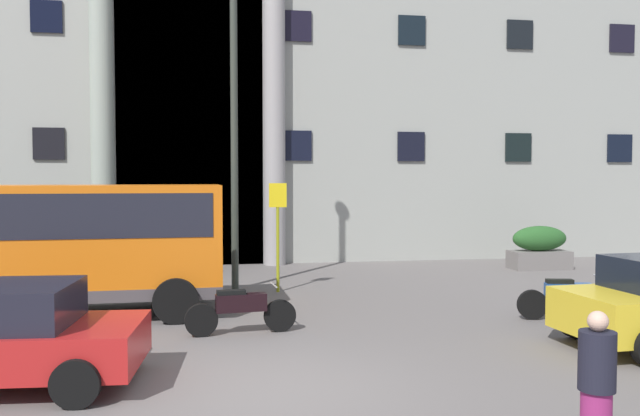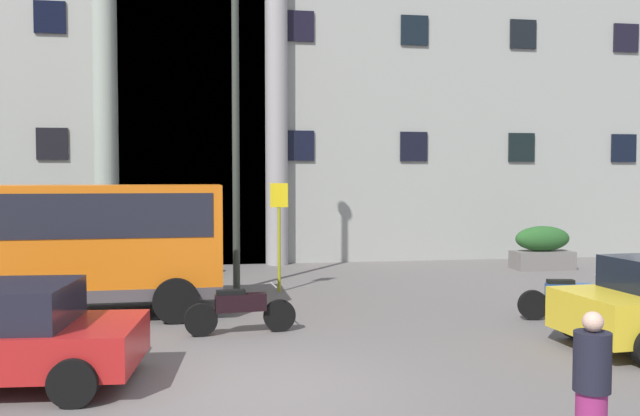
{
  "view_description": "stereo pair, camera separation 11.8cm",
  "coord_description": "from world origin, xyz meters",
  "px_view_note": "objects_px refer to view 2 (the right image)",
  "views": [
    {
      "loc": [
        -0.84,
        -8.59,
        2.86
      ],
      "look_at": [
        1.25,
        4.0,
        2.27
      ],
      "focal_mm": 36.56,
      "sensor_mm": 36.0,
      "label": 1
    },
    {
      "loc": [
        -0.72,
        -8.6,
        2.86
      ],
      "look_at": [
        1.25,
        4.0,
        2.27
      ],
      "focal_mm": 36.56,
      "sensor_mm": 36.0,
      "label": 2
    }
  ],
  "objects_px": {
    "scooter_by_planter": "(567,298)",
    "pedestrian_child_trailing": "(592,390)",
    "bus_stop_sign": "(279,225)",
    "hedge_planter_east": "(56,259)",
    "motorcycle_far_end": "(238,309)",
    "hedge_planter_entrance_left": "(542,248)",
    "lamppost_plaza_centre": "(236,102)",
    "orange_minibus": "(73,238)",
    "hedge_planter_west": "(173,253)"
  },
  "relations": [
    {
      "from": "orange_minibus",
      "to": "hedge_planter_entrance_left",
      "type": "bearing_deg",
      "value": 19.1
    },
    {
      "from": "hedge_planter_west",
      "to": "lamppost_plaza_centre",
      "type": "distance_m",
      "value": 5.16
    },
    {
      "from": "hedge_planter_west",
      "to": "scooter_by_planter",
      "type": "bearing_deg",
      "value": -41.38
    },
    {
      "from": "bus_stop_sign",
      "to": "hedge_planter_west",
      "type": "distance_m",
      "value": 4.32
    },
    {
      "from": "hedge_planter_east",
      "to": "lamppost_plaza_centre",
      "type": "height_order",
      "value": "lamppost_plaza_centre"
    },
    {
      "from": "scooter_by_planter",
      "to": "hedge_planter_west",
      "type": "bearing_deg",
      "value": 150.1
    },
    {
      "from": "bus_stop_sign",
      "to": "hedge_planter_east",
      "type": "relative_size",
      "value": 1.29
    },
    {
      "from": "hedge_planter_west",
      "to": "lamppost_plaza_centre",
      "type": "relative_size",
      "value": 0.23
    },
    {
      "from": "orange_minibus",
      "to": "hedge_planter_entrance_left",
      "type": "distance_m",
      "value": 13.96
    },
    {
      "from": "lamppost_plaza_centre",
      "to": "scooter_by_planter",
      "type": "bearing_deg",
      "value": -35.85
    },
    {
      "from": "hedge_planter_entrance_left",
      "to": "lamppost_plaza_centre",
      "type": "height_order",
      "value": "lamppost_plaza_centre"
    },
    {
      "from": "bus_stop_sign",
      "to": "lamppost_plaza_centre",
      "type": "distance_m",
      "value": 3.32
    },
    {
      "from": "scooter_by_planter",
      "to": "pedestrian_child_trailing",
      "type": "relative_size",
      "value": 1.3
    },
    {
      "from": "bus_stop_sign",
      "to": "scooter_by_planter",
      "type": "distance_m",
      "value": 6.93
    },
    {
      "from": "hedge_planter_east",
      "to": "motorcycle_far_end",
      "type": "xyz_separation_m",
      "value": [
        4.78,
        -6.86,
        -0.17
      ]
    },
    {
      "from": "hedge_planter_east",
      "to": "scooter_by_planter",
      "type": "distance_m",
      "value": 13.18
    },
    {
      "from": "hedge_planter_entrance_left",
      "to": "motorcycle_far_end",
      "type": "height_order",
      "value": "hedge_planter_entrance_left"
    },
    {
      "from": "bus_stop_sign",
      "to": "hedge_planter_east",
      "type": "height_order",
      "value": "bus_stop_sign"
    },
    {
      "from": "hedge_planter_entrance_left",
      "to": "pedestrian_child_trailing",
      "type": "distance_m",
      "value": 14.66
    },
    {
      "from": "motorcycle_far_end",
      "to": "hedge_planter_entrance_left",
      "type": "bearing_deg",
      "value": 30.2
    },
    {
      "from": "hedge_planter_entrance_left",
      "to": "hedge_planter_east",
      "type": "xyz_separation_m",
      "value": [
        -14.47,
        -0.25,
        -0.02
      ]
    },
    {
      "from": "hedge_planter_east",
      "to": "bus_stop_sign",
      "type": "bearing_deg",
      "value": -23.43
    },
    {
      "from": "bus_stop_sign",
      "to": "hedge_planter_west",
      "type": "xyz_separation_m",
      "value": [
        -2.82,
        3.12,
        -1.0
      ]
    },
    {
      "from": "hedge_planter_east",
      "to": "scooter_by_planter",
      "type": "xyz_separation_m",
      "value": [
        11.35,
        -6.71,
        -0.17
      ]
    },
    {
      "from": "hedge_planter_west",
      "to": "hedge_planter_entrance_left",
      "type": "bearing_deg",
      "value": -1.48
    },
    {
      "from": "orange_minibus",
      "to": "hedge_planter_entrance_left",
      "type": "relative_size",
      "value": 3.34
    },
    {
      "from": "pedestrian_child_trailing",
      "to": "orange_minibus",
      "type": "bearing_deg",
      "value": -10.88
    },
    {
      "from": "orange_minibus",
      "to": "bus_stop_sign",
      "type": "xyz_separation_m",
      "value": [
        4.49,
        2.08,
        0.06
      ]
    },
    {
      "from": "orange_minibus",
      "to": "hedge_planter_west",
      "type": "bearing_deg",
      "value": 70.59
    },
    {
      "from": "orange_minibus",
      "to": "hedge_planter_west",
      "type": "height_order",
      "value": "orange_minibus"
    },
    {
      "from": "orange_minibus",
      "to": "pedestrian_child_trailing",
      "type": "distance_m",
      "value": 10.63
    },
    {
      "from": "hedge_planter_west",
      "to": "hedge_planter_east",
      "type": "relative_size",
      "value": 0.89
    },
    {
      "from": "hedge_planter_west",
      "to": "lamppost_plaza_centre",
      "type": "height_order",
      "value": "lamppost_plaza_centre"
    },
    {
      "from": "bus_stop_sign",
      "to": "pedestrian_child_trailing",
      "type": "bearing_deg",
      "value": -78.37
    },
    {
      "from": "orange_minibus",
      "to": "lamppost_plaza_centre",
      "type": "relative_size",
      "value": 0.74
    },
    {
      "from": "orange_minibus",
      "to": "motorcycle_far_end",
      "type": "relative_size",
      "value": 3.02
    },
    {
      "from": "hedge_planter_entrance_left",
      "to": "hedge_planter_east",
      "type": "distance_m",
      "value": 14.47
    },
    {
      "from": "motorcycle_far_end",
      "to": "hedge_planter_east",
      "type": "bearing_deg",
      "value": 118.76
    },
    {
      "from": "scooter_by_planter",
      "to": "pedestrian_child_trailing",
      "type": "distance_m",
      "value": 7.04
    },
    {
      "from": "orange_minibus",
      "to": "lamppost_plaza_centre",
      "type": "height_order",
      "value": "lamppost_plaza_centre"
    },
    {
      "from": "bus_stop_sign",
      "to": "pedestrian_child_trailing",
      "type": "xyz_separation_m",
      "value": [
        2.13,
        -10.35,
        -0.91
      ]
    },
    {
      "from": "scooter_by_planter",
      "to": "lamppost_plaza_centre",
      "type": "bearing_deg",
      "value": 155.63
    },
    {
      "from": "bus_stop_sign",
      "to": "hedge_planter_west",
      "type": "height_order",
      "value": "bus_stop_sign"
    },
    {
      "from": "motorcycle_far_end",
      "to": "pedestrian_child_trailing",
      "type": "relative_size",
      "value": 1.32
    },
    {
      "from": "hedge_planter_east",
      "to": "hedge_planter_entrance_left",
      "type": "bearing_deg",
      "value": 1.01
    },
    {
      "from": "motorcycle_far_end",
      "to": "orange_minibus",
      "type": "bearing_deg",
      "value": 140.4
    },
    {
      "from": "scooter_by_planter",
      "to": "motorcycle_far_end",
      "type": "bearing_deg",
      "value": -167.15
    },
    {
      "from": "orange_minibus",
      "to": "pedestrian_child_trailing",
      "type": "xyz_separation_m",
      "value": [
        6.63,
        -8.28,
        -0.85
      ]
    },
    {
      "from": "bus_stop_sign",
      "to": "hedge_planter_east",
      "type": "distance_m",
      "value": 6.55
    },
    {
      "from": "bus_stop_sign",
      "to": "hedge_planter_entrance_left",
      "type": "height_order",
      "value": "bus_stop_sign"
    }
  ]
}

